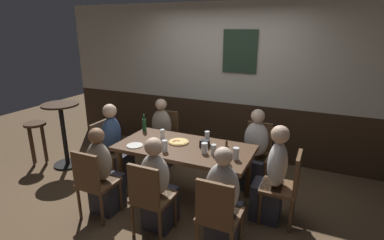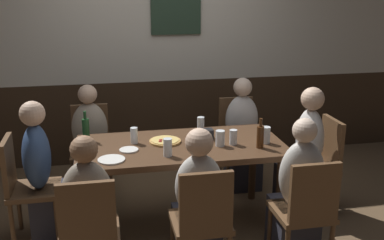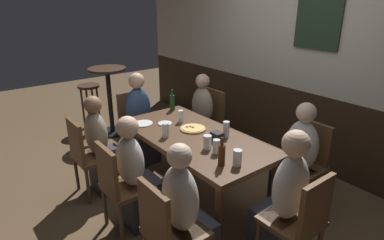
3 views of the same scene
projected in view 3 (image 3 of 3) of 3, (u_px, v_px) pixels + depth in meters
ground_plane at (194, 197)px, 3.55m from camera, size 12.00×12.00×0.00m
wall_back at (299, 61)px, 4.03m from camera, size 6.40×0.13×2.60m
dining_table at (194, 142)px, 3.32m from camera, size 1.73×0.86×0.74m
chair_head_west at (135, 121)px, 4.32m from camera, size 0.40×0.40×0.88m
chair_mid_near at (120, 184)px, 2.89m from camera, size 0.40×0.40×0.88m
chair_right_near at (167, 229)px, 2.33m from camera, size 0.40×0.40×0.88m
chair_head_east at (300, 219)px, 2.43m from camera, size 0.40×0.40×0.88m
chair_left_far at (209, 118)px, 4.42m from camera, size 0.40×0.40×0.88m
chair_left_near at (88, 153)px, 3.45m from camera, size 0.40×0.40×0.88m
chair_right_far at (306, 160)px, 3.30m from camera, size 0.40×0.40×0.88m
person_head_west at (141, 125)px, 4.20m from camera, size 0.37×0.34×1.17m
person_mid_near at (136, 181)px, 2.99m from camera, size 0.34×0.37×1.11m
person_right_near at (186, 222)px, 2.43m from camera, size 0.34×0.37×1.14m
person_head_east at (283, 208)px, 2.55m from camera, size 0.37×0.34×1.18m
person_left_far at (199, 123)px, 4.34m from camera, size 0.34×0.37×1.13m
person_left_near at (103, 152)px, 3.56m from camera, size 0.34×0.37×1.11m
person_right_far at (296, 167)px, 3.21m from camera, size 0.34×0.37×1.13m
pizza at (193, 129)px, 3.42m from camera, size 0.27×0.27×0.03m
pint_glass_pale at (181, 117)px, 3.61m from camera, size 0.06×0.06×0.14m
highball_clear at (226, 130)px, 3.23m from camera, size 0.06×0.06×0.16m
beer_glass_tall at (166, 131)px, 3.23m from camera, size 0.07×0.07×0.14m
pint_glass_amber at (237, 159)px, 2.68m from camera, size 0.07×0.07×0.14m
beer_glass_half at (207, 143)px, 2.98m from camera, size 0.08×0.08×0.13m
tumbler_water at (216, 147)px, 2.90m from camera, size 0.06×0.06×0.13m
beer_bottle_green at (172, 102)px, 3.98m from camera, size 0.06×0.06×0.26m
beer_bottle_brown at (222, 154)px, 2.67m from camera, size 0.06×0.06×0.25m
plate_white_large at (143, 123)px, 3.57m from camera, size 0.21×0.21×0.01m
plate_white_small at (165, 123)px, 3.57m from camera, size 0.15×0.15×0.01m
condiment_caddy at (217, 137)px, 3.14m from camera, size 0.11×0.09×0.09m
side_bar_table at (110, 96)px, 4.99m from camera, size 0.56×0.56×1.05m
bar_stool at (89, 94)px, 5.26m from camera, size 0.34×0.34×0.72m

